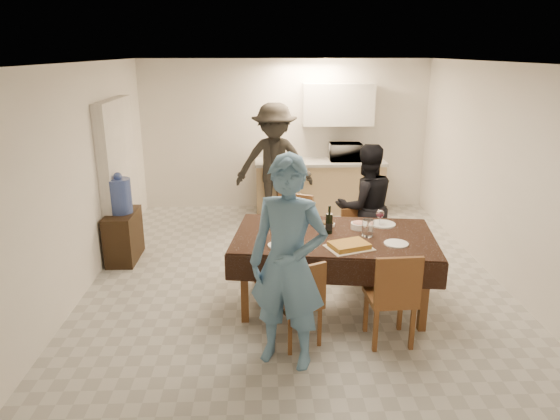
{
  "coord_description": "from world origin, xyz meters",
  "views": [
    {
      "loc": [
        -0.39,
        -5.74,
        2.73
      ],
      "look_at": [
        -0.2,
        -0.3,
        0.98
      ],
      "focal_mm": 32.0,
      "sensor_mm": 36.0,
      "label": 1
    }
  ],
  "objects_px": {
    "water_pitcher": "(368,228)",
    "dining_table": "(334,238)",
    "person_far": "(365,207)",
    "person_kitchen": "(274,163)",
    "savoury_tart": "(349,245)",
    "wine_bottle": "(329,220)",
    "water_jug": "(120,196)",
    "console": "(124,236)",
    "microwave": "(346,152)",
    "person_near": "(288,264)"
  },
  "relations": [
    {
      "from": "water_pitcher",
      "to": "dining_table",
      "type": "bearing_deg",
      "value": 171.87
    },
    {
      "from": "person_far",
      "to": "person_kitchen",
      "type": "relative_size",
      "value": 0.84
    },
    {
      "from": "savoury_tart",
      "to": "wine_bottle",
      "type": "bearing_deg",
      "value": 109.23
    },
    {
      "from": "water_jug",
      "to": "console",
      "type": "bearing_deg",
      "value": 0.0
    },
    {
      "from": "console",
      "to": "microwave",
      "type": "relative_size",
      "value": 1.33
    },
    {
      "from": "dining_table",
      "to": "person_near",
      "type": "xyz_separation_m",
      "value": [
        -0.55,
        -1.05,
        0.17
      ]
    },
    {
      "from": "person_near",
      "to": "water_jug",
      "type": "bearing_deg",
      "value": 152.62
    },
    {
      "from": "savoury_tart",
      "to": "person_far",
      "type": "height_order",
      "value": "person_far"
    },
    {
      "from": "console",
      "to": "water_jug",
      "type": "distance_m",
      "value": 0.57
    },
    {
      "from": "dining_table",
      "to": "water_jug",
      "type": "bearing_deg",
      "value": 160.36
    },
    {
      "from": "dining_table",
      "to": "microwave",
      "type": "distance_m",
      "value": 3.48
    },
    {
      "from": "water_jug",
      "to": "person_kitchen",
      "type": "xyz_separation_m",
      "value": [
        2.08,
        1.6,
        0.07
      ]
    },
    {
      "from": "water_pitcher",
      "to": "savoury_tart",
      "type": "height_order",
      "value": "water_pitcher"
    },
    {
      "from": "person_kitchen",
      "to": "microwave",
      "type": "bearing_deg",
      "value": 20.0
    },
    {
      "from": "savoury_tart",
      "to": "microwave",
      "type": "height_order",
      "value": "microwave"
    },
    {
      "from": "person_far",
      "to": "wine_bottle",
      "type": "bearing_deg",
      "value": 48.34
    },
    {
      "from": "console",
      "to": "water_pitcher",
      "type": "xyz_separation_m",
      "value": [
        3.0,
        -1.41,
        0.59
      ]
    },
    {
      "from": "wine_bottle",
      "to": "person_near",
      "type": "xyz_separation_m",
      "value": [
        -0.5,
        -1.1,
        -0.02
      ]
    },
    {
      "from": "person_near",
      "to": "person_kitchen",
      "type": "bearing_deg",
      "value": 111.82
    },
    {
      "from": "dining_table",
      "to": "person_kitchen",
      "type": "xyz_separation_m",
      "value": [
        -0.57,
        2.96,
        0.18
      ]
    },
    {
      "from": "wine_bottle",
      "to": "microwave",
      "type": "relative_size",
      "value": 0.58
    },
    {
      "from": "wine_bottle",
      "to": "person_far",
      "type": "distance_m",
      "value": 1.18
    },
    {
      "from": "water_jug",
      "to": "savoury_tart",
      "type": "distance_m",
      "value": 3.25
    },
    {
      "from": "water_jug",
      "to": "wine_bottle",
      "type": "bearing_deg",
      "value": -26.7
    },
    {
      "from": "dining_table",
      "to": "person_kitchen",
      "type": "bearing_deg",
      "value": 108.41
    },
    {
      "from": "person_near",
      "to": "person_kitchen",
      "type": "height_order",
      "value": "person_kitchen"
    },
    {
      "from": "microwave",
      "to": "dining_table",
      "type": "bearing_deg",
      "value": 78.95
    },
    {
      "from": "microwave",
      "to": "person_kitchen",
      "type": "relative_size",
      "value": 0.28
    },
    {
      "from": "microwave",
      "to": "console",
      "type": "bearing_deg",
      "value": 31.71
    },
    {
      "from": "person_near",
      "to": "person_kitchen",
      "type": "distance_m",
      "value": 4.01
    },
    {
      "from": "savoury_tart",
      "to": "person_kitchen",
      "type": "relative_size",
      "value": 0.22
    },
    {
      "from": "wine_bottle",
      "to": "water_pitcher",
      "type": "xyz_separation_m",
      "value": [
        0.4,
        -0.1,
        -0.06
      ]
    },
    {
      "from": "water_pitcher",
      "to": "person_far",
      "type": "xyz_separation_m",
      "value": [
        0.2,
        1.1,
        -0.11
      ]
    },
    {
      "from": "console",
      "to": "person_near",
      "type": "distance_m",
      "value": 3.26
    },
    {
      "from": "water_pitcher",
      "to": "person_near",
      "type": "height_order",
      "value": "person_near"
    },
    {
      "from": "microwave",
      "to": "water_jug",
      "type": "bearing_deg",
      "value": 31.71
    },
    {
      "from": "dining_table",
      "to": "person_near",
      "type": "relative_size",
      "value": 1.18
    },
    {
      "from": "person_far",
      "to": "person_near",
      "type": "bearing_deg",
      "value": 51.66
    },
    {
      "from": "dining_table",
      "to": "wine_bottle",
      "type": "xyz_separation_m",
      "value": [
        -0.05,
        0.05,
        0.19
      ]
    },
    {
      "from": "dining_table",
      "to": "person_kitchen",
      "type": "height_order",
      "value": "person_kitchen"
    },
    {
      "from": "water_pitcher",
      "to": "microwave",
      "type": "xyz_separation_m",
      "value": [
        0.32,
        3.46,
        0.14
      ]
    },
    {
      "from": "microwave",
      "to": "person_kitchen",
      "type": "height_order",
      "value": "person_kitchen"
    },
    {
      "from": "wine_bottle",
      "to": "person_kitchen",
      "type": "bearing_deg",
      "value": 100.16
    },
    {
      "from": "console",
      "to": "savoury_tart",
      "type": "height_order",
      "value": "savoury_tart"
    },
    {
      "from": "wine_bottle",
      "to": "savoury_tart",
      "type": "height_order",
      "value": "wine_bottle"
    },
    {
      "from": "savoury_tart",
      "to": "microwave",
      "type": "relative_size",
      "value": 0.8
    },
    {
      "from": "console",
      "to": "person_kitchen",
      "type": "relative_size",
      "value": 0.37
    },
    {
      "from": "dining_table",
      "to": "console",
      "type": "bearing_deg",
      "value": 160.36
    },
    {
      "from": "wine_bottle",
      "to": "console",
      "type": "bearing_deg",
      "value": 153.3
    },
    {
      "from": "water_jug",
      "to": "person_near",
      "type": "relative_size",
      "value": 0.24
    }
  ]
}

